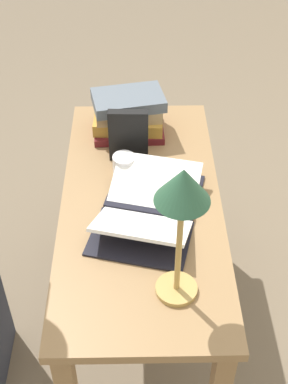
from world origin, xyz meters
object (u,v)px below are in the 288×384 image
book_standing_upright (128,136)px  open_book (148,208)px  reading_lamp (182,200)px  book_stack_tall (129,115)px  coffee_mug (124,165)px

book_standing_upright → open_book: bearing=14.2°
book_standing_upright → reading_lamp: size_ratio=0.46×
open_book → book_stack_tall: size_ratio=1.76×
open_book → book_stack_tall: 0.51m
reading_lamp → coffee_mug: (-0.56, -0.17, -0.34)m
book_stack_tall → reading_lamp: size_ratio=0.65×
coffee_mug → reading_lamp: bearing=16.5°
book_standing_upright → coffee_mug: 0.12m
open_book → reading_lamp: (0.34, 0.08, 0.35)m
open_book → coffee_mug: (-0.22, -0.09, 0.01)m
book_standing_upright → reading_lamp: bearing=14.6°
reading_lamp → coffee_mug: size_ratio=4.48×
book_stack_tall → coffee_mug: size_ratio=2.91×
open_book → coffee_mug: size_ratio=5.12×
book_stack_tall → coffee_mug: 0.28m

